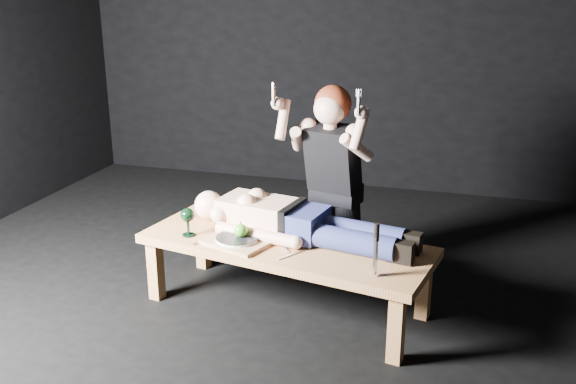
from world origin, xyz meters
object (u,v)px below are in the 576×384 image
object	(u,v)px
table	(286,275)
goblet	(188,222)
kneeling_woman	(338,177)
serving_tray	(237,242)
carving_knife	(376,250)
lying_man	(301,218)

from	to	relation	value
table	goblet	world-z (taller)	goblet
table	kneeling_woman	xyz separation A→B (m)	(0.17, 0.68, 0.45)
serving_tray	goblet	distance (m)	0.34
kneeling_woman	carving_knife	distance (m)	1.09
table	serving_tray	bearing A→B (deg)	-146.16
goblet	kneeling_woman	bearing A→B (deg)	44.32
table	carving_knife	size ratio (longest dim) A/B	5.89
kneeling_woman	lying_man	bearing A→B (deg)	-85.65
table	kneeling_woman	size ratio (longest dim) A/B	1.31
table	serving_tray	xyz separation A→B (m)	(-0.27, -0.12, 0.24)
carving_knife	table	bearing A→B (deg)	161.98
carving_knife	goblet	bearing A→B (deg)	179.37
carving_knife	serving_tray	bearing A→B (deg)	177.09
carving_knife	lying_man	bearing A→B (deg)	152.35
kneeling_woman	carving_knife	world-z (taller)	kneeling_woman
lying_man	serving_tray	distance (m)	0.41
lying_man	table	bearing A→B (deg)	-116.48
table	serving_tray	world-z (taller)	serving_tray
serving_tray	carving_knife	bearing A→B (deg)	-13.64
kneeling_woman	serving_tray	world-z (taller)	kneeling_woman
lying_man	carving_knife	xyz separation A→B (m)	(0.53, -0.42, 0.03)
table	carving_knife	world-z (taller)	carving_knife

